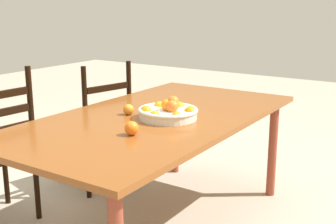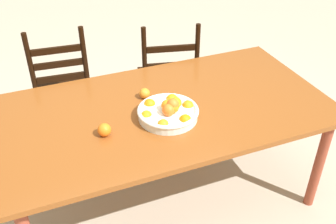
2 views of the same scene
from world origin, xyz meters
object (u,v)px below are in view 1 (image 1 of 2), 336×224
(orange_loose_1, at_px, (128,109))
(fruit_bowl, at_px, (168,112))
(chair_by_cabinet, at_px, (97,130))
(dining_table, at_px, (156,127))
(orange_loose_0, at_px, (132,128))

(orange_loose_1, bearing_deg, fruit_bowl, -77.48)
(chair_by_cabinet, relative_size, fruit_bowl, 2.78)
(dining_table, distance_m, orange_loose_1, 0.19)
(fruit_bowl, bearing_deg, orange_loose_0, -176.38)
(fruit_bowl, xyz_separation_m, orange_loose_0, (-0.38, -0.02, -0.01))
(dining_table, height_order, orange_loose_0, orange_loose_0)
(dining_table, relative_size, fruit_bowl, 5.60)
(fruit_bowl, height_order, orange_loose_1, fruit_bowl)
(dining_table, xyz_separation_m, orange_loose_1, (-0.08, 0.14, 0.10))
(orange_loose_0, xyz_separation_m, orange_loose_1, (0.32, 0.27, -0.00))
(fruit_bowl, height_order, orange_loose_0, fruit_bowl)
(dining_table, xyz_separation_m, fruit_bowl, (-0.02, -0.11, 0.11))
(chair_by_cabinet, distance_m, orange_loose_0, 1.21)
(chair_by_cabinet, xyz_separation_m, orange_loose_1, (-0.41, -0.63, 0.33))
(chair_by_cabinet, xyz_separation_m, fruit_bowl, (-0.35, -0.88, 0.34))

